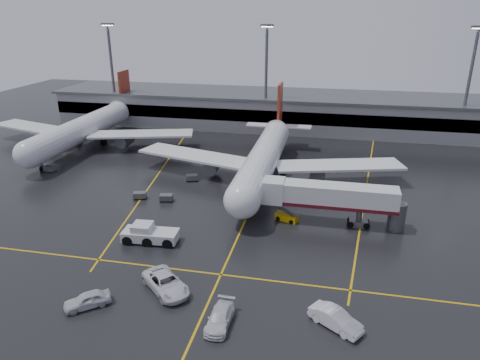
# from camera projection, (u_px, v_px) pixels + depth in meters

# --- Properties ---
(ground) EXTENTS (220.00, 220.00, 0.00)m
(ground) POSITION_uv_depth(u_px,v_px,m) (255.00, 200.00, 71.10)
(ground) COLOR black
(ground) RESTS_ON ground
(apron_line_centre) EXTENTS (0.25, 90.00, 0.02)m
(apron_line_centre) POSITION_uv_depth(u_px,v_px,m) (255.00, 200.00, 71.10)
(apron_line_centre) COLOR gold
(apron_line_centre) RESTS_ON ground
(apron_line_stop) EXTENTS (60.00, 0.25, 0.02)m
(apron_line_stop) POSITION_uv_depth(u_px,v_px,m) (221.00, 275.00, 51.05)
(apron_line_stop) COLOR gold
(apron_line_stop) RESTS_ON ground
(apron_line_left) EXTENTS (9.99, 69.35, 0.02)m
(apron_line_left) POSITION_uv_depth(u_px,v_px,m) (161.00, 170.00, 84.10)
(apron_line_left) COLOR gold
(apron_line_left) RESTS_ON ground
(apron_line_right) EXTENTS (7.57, 69.64, 0.02)m
(apron_line_right) POSITION_uv_depth(u_px,v_px,m) (367.00, 186.00, 76.71)
(apron_line_right) COLOR gold
(apron_line_right) RESTS_ON ground
(terminal) EXTENTS (122.00, 19.00, 8.60)m
(terminal) POSITION_uv_depth(u_px,v_px,m) (288.00, 111.00, 113.21)
(terminal) COLOR gray
(terminal) RESTS_ON ground
(light_mast_left) EXTENTS (3.00, 1.20, 25.45)m
(light_mast_left) POSITION_uv_depth(u_px,v_px,m) (112.00, 68.00, 112.87)
(light_mast_left) COLOR #595B60
(light_mast_left) RESTS_ON ground
(light_mast_mid) EXTENTS (3.00, 1.20, 25.45)m
(light_mast_mid) POSITION_uv_depth(u_px,v_px,m) (266.00, 73.00, 105.09)
(light_mast_mid) COLOR #595B60
(light_mast_mid) RESTS_ON ground
(light_mast_right) EXTENTS (3.00, 1.20, 25.45)m
(light_mast_right) POSITION_uv_depth(u_px,v_px,m) (470.00, 79.00, 96.34)
(light_mast_right) COLOR #595B60
(light_mast_right) RESTS_ON ground
(main_airliner) EXTENTS (48.80, 45.60, 14.10)m
(main_airliner) POSITION_uv_depth(u_px,v_px,m) (265.00, 156.00, 78.41)
(main_airliner) COLOR silver
(main_airliner) RESTS_ON ground
(second_airliner) EXTENTS (48.80, 45.60, 14.10)m
(second_airliner) POSITION_uv_depth(u_px,v_px,m) (86.00, 127.00, 97.52)
(second_airliner) COLOR silver
(second_airliner) RESTS_ON ground
(jet_bridge) EXTENTS (19.90, 3.40, 6.05)m
(jet_bridge) POSITION_uv_depth(u_px,v_px,m) (331.00, 198.00, 61.90)
(jet_bridge) COLOR silver
(jet_bridge) RESTS_ON ground
(pushback_tractor) EXTENTS (7.44, 3.56, 2.59)m
(pushback_tractor) POSITION_uv_depth(u_px,v_px,m) (149.00, 234.00, 58.01)
(pushback_tractor) COLOR silver
(pushback_tractor) RESTS_ON ground
(belt_loader) EXTENTS (3.51, 2.45, 2.05)m
(belt_loader) POSITION_uv_depth(u_px,v_px,m) (287.00, 217.00, 63.99)
(belt_loader) COLOR #E2AC06
(belt_loader) RESTS_ON ground
(service_van_a) EXTENTS (7.06, 6.85, 1.87)m
(service_van_a) POSITION_uv_depth(u_px,v_px,m) (166.00, 283.00, 47.87)
(service_van_a) COLOR silver
(service_van_a) RESTS_ON ground
(service_van_b) EXTENTS (2.24, 5.33, 1.54)m
(service_van_b) POSITION_uv_depth(u_px,v_px,m) (220.00, 318.00, 42.77)
(service_van_b) COLOR silver
(service_van_b) RESTS_ON ground
(service_van_c) EXTENTS (5.56, 4.59, 1.79)m
(service_van_c) POSITION_uv_depth(u_px,v_px,m) (336.00, 319.00, 42.42)
(service_van_c) COLOR silver
(service_van_c) RESTS_ON ground
(service_van_d) EXTENTS (4.85, 4.44, 1.60)m
(service_van_d) POSITION_uv_depth(u_px,v_px,m) (87.00, 300.00, 45.34)
(service_van_d) COLOR silver
(service_van_d) RESTS_ON ground
(baggage_cart_a) EXTENTS (2.21, 1.66, 1.12)m
(baggage_cart_a) POSITION_uv_depth(u_px,v_px,m) (166.00, 197.00, 70.35)
(baggage_cart_a) COLOR #595B60
(baggage_cart_a) RESTS_ON ground
(baggage_cart_b) EXTENTS (2.31, 1.86, 1.12)m
(baggage_cart_b) POSITION_uv_depth(u_px,v_px,m) (140.00, 195.00, 71.25)
(baggage_cart_b) COLOR #595B60
(baggage_cart_b) RESTS_ON ground
(baggage_cart_c) EXTENTS (2.31, 1.88, 1.12)m
(baggage_cart_c) POSITION_uv_depth(u_px,v_px,m) (192.00, 177.00, 78.69)
(baggage_cart_c) COLOR #595B60
(baggage_cart_c) RESTS_ON ground
(baggage_cart_d) EXTENTS (2.10, 1.46, 1.12)m
(baggage_cart_d) POSITION_uv_depth(u_px,v_px,m) (33.00, 157.00, 89.43)
(baggage_cart_d) COLOR #595B60
(baggage_cart_d) RESTS_ON ground
(baggage_cart_e) EXTENTS (2.07, 1.42, 1.12)m
(baggage_cart_e) POSITION_uv_depth(u_px,v_px,m) (50.00, 168.00, 83.09)
(baggage_cart_e) COLOR #595B60
(baggage_cart_e) RESTS_ON ground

